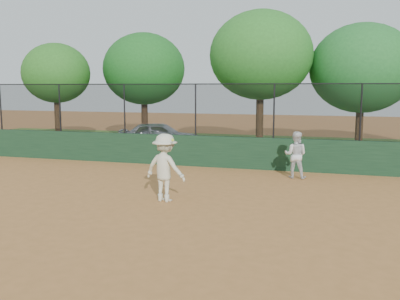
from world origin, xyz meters
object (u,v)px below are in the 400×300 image
(player_main, at_px, (165,168))
(tree_0, at_px, (56,74))
(player_second, at_px, (296,155))
(tree_2, at_px, (261,55))
(tree_3, at_px, (362,68))
(parked_car, at_px, (160,136))
(tree_1, at_px, (144,69))

(player_main, bearing_deg, tree_0, 135.30)
(player_main, relative_size, tree_0, 0.34)
(player_second, relative_size, tree_0, 0.29)
(tree_2, bearing_deg, tree_3, 12.98)
(tree_0, distance_m, tree_2, 10.86)
(player_second, distance_m, tree_0, 14.49)
(tree_0, xyz_separation_m, tree_2, (10.82, 0.48, 0.76))
(parked_car, height_order, player_second, player_second)
(player_second, distance_m, tree_3, 8.18)
(player_second, height_order, player_main, player_main)
(player_main, height_order, tree_0, tree_0)
(parked_car, xyz_separation_m, player_main, (3.89, -9.43, 0.23))
(player_second, bearing_deg, player_main, 57.29)
(parked_car, bearing_deg, tree_0, 73.18)
(parked_car, bearing_deg, player_main, -170.99)
(player_main, distance_m, tree_1, 13.72)
(tree_3, bearing_deg, parked_car, -168.58)
(tree_3, bearing_deg, tree_0, -174.30)
(player_main, bearing_deg, tree_2, 84.81)
(tree_0, height_order, tree_2, tree_2)
(parked_car, distance_m, tree_2, 6.23)
(player_second, relative_size, tree_1, 0.26)
(tree_0, bearing_deg, tree_3, 5.70)
(player_second, height_order, tree_0, tree_0)
(parked_car, xyz_separation_m, tree_0, (-6.00, 0.36, 3.09))
(tree_1, relative_size, tree_3, 1.00)
(tree_1, relative_size, tree_2, 0.91)
(tree_2, relative_size, tree_3, 1.10)
(tree_1, distance_m, tree_3, 11.35)
(tree_2, xyz_separation_m, tree_3, (4.58, 1.06, -0.61))
(tree_3, bearing_deg, tree_1, 176.46)
(parked_car, relative_size, tree_1, 0.67)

